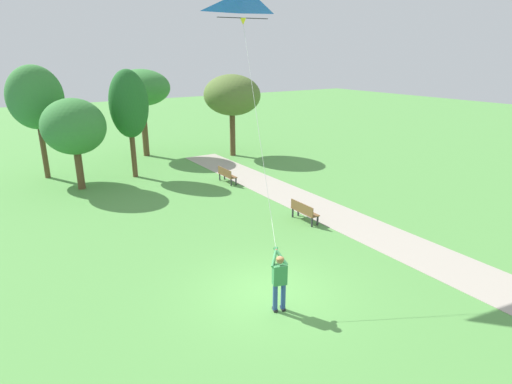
% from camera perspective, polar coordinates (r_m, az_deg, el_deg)
% --- Properties ---
extents(ground_plane, '(120.00, 120.00, 0.00)m').
position_cam_1_polar(ground_plane, '(13.41, 1.89, -13.56)').
color(ground_plane, '#569947').
extents(walkway_path, '(2.60, 32.01, 0.02)m').
position_cam_1_polar(walkway_path, '(18.54, 14.41, -4.76)').
color(walkway_path, '#ADA393').
rests_on(walkway_path, ground).
extents(person_kite_flyer, '(0.50, 0.63, 1.83)m').
position_cam_1_polar(person_kite_flyer, '(12.12, 3.19, -11.54)').
color(person_kite_flyer, '#232328').
rests_on(person_kite_flyer, ground).
extents(flying_kite, '(2.25, 3.98, 7.08)m').
position_cam_1_polar(flying_kite, '(14.47, -1.16, 23.57)').
color(flying_kite, blue).
extents(park_bench_near_walkway, '(0.45, 1.50, 0.88)m').
position_cam_1_polar(park_bench_near_walkway, '(18.61, 6.51, -2.52)').
color(park_bench_near_walkway, brown).
rests_on(park_bench_near_walkway, ground).
extents(park_bench_far_walkway, '(0.45, 1.50, 0.88)m').
position_cam_1_polar(park_bench_far_walkway, '(24.14, -4.03, 2.41)').
color(park_bench_far_walkway, brown).
rests_on(park_bench_far_walkway, ground).
extents(tree_behind_path, '(2.24, 1.93, 6.29)m').
position_cam_1_polar(tree_behind_path, '(25.72, -16.87, 11.27)').
color(tree_behind_path, brown).
rests_on(tree_behind_path, ground).
extents(tree_horizon_far, '(3.88, 4.38, 5.76)m').
position_cam_1_polar(tree_horizon_far, '(30.36, -3.29, 12.96)').
color(tree_horizon_far, brown).
rests_on(tree_horizon_far, ground).
extents(tree_lakeside_far, '(3.96, 4.22, 6.11)m').
position_cam_1_polar(tree_lakeside_far, '(31.24, -15.31, 13.43)').
color(tree_lakeside_far, brown).
rests_on(tree_lakeside_far, ground).
extents(tree_treeline_right, '(3.29, 3.54, 4.91)m').
position_cam_1_polar(tree_treeline_right, '(24.37, -23.51, 8.11)').
color(tree_treeline_right, brown).
rests_on(tree_treeline_right, ground).
extents(tree_treeline_left, '(3.06, 2.64, 6.54)m').
position_cam_1_polar(tree_treeline_left, '(27.45, -27.77, 11.23)').
color(tree_treeline_left, brown).
rests_on(tree_treeline_left, ground).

